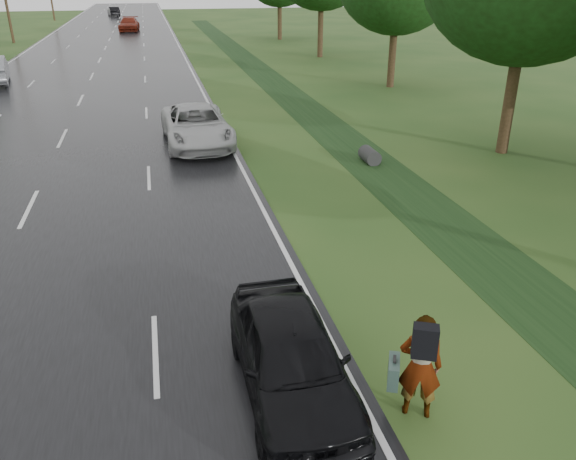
# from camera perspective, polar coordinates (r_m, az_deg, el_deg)

# --- Properties ---
(road) EXTENTS (14.00, 180.00, 0.04)m
(road) POSITION_cam_1_polar(r_m,az_deg,el_deg) (54.27, -18.25, 16.75)
(road) COLOR black
(road) RESTS_ON ground
(edge_stripe_east) EXTENTS (0.12, 180.00, 0.01)m
(edge_stripe_east) POSITION_cam_1_polar(r_m,az_deg,el_deg) (54.20, -10.82, 17.52)
(edge_stripe_east) COLOR silver
(edge_stripe_east) RESTS_ON road
(edge_stripe_west) EXTENTS (0.12, 180.00, 0.01)m
(edge_stripe_west) POSITION_cam_1_polar(r_m,az_deg,el_deg) (55.17, -25.48, 15.79)
(edge_stripe_west) COLOR silver
(edge_stripe_west) RESTS_ON road
(center_line) EXTENTS (0.12, 180.00, 0.01)m
(center_line) POSITION_cam_1_polar(r_m,az_deg,el_deg) (54.27, -18.25, 16.78)
(center_line) COLOR silver
(center_line) RESTS_ON road
(drainage_ditch) EXTENTS (2.20, 120.00, 0.56)m
(drainage_ditch) POSITION_cam_1_polar(r_m,az_deg,el_deg) (29.19, 2.02, 12.05)
(drainage_ditch) COLOR black
(drainage_ditch) RESTS_ON ground
(pedestrian) EXTENTS (0.89, 0.94, 1.83)m
(pedestrian) POSITION_cam_1_polar(r_m,az_deg,el_deg) (9.05, 13.16, -13.19)
(pedestrian) COLOR #A5998C
(pedestrian) RESTS_ON ground
(white_pickup) EXTENTS (2.74, 5.59, 1.53)m
(white_pickup) POSITION_cam_1_polar(r_m,az_deg,el_deg) (23.24, -9.26, 10.41)
(white_pickup) COLOR silver
(white_pickup) RESTS_ON road
(dark_sedan) EXTENTS (1.68, 4.14, 1.41)m
(dark_sedan) POSITION_cam_1_polar(r_m,az_deg,el_deg) (9.31, 0.35, -12.74)
(dark_sedan) COLOR black
(dark_sedan) RESTS_ON road
(far_car_red) EXTENTS (2.53, 5.51, 1.56)m
(far_car_red) POSITION_cam_1_polar(r_m,az_deg,el_deg) (73.82, -15.85, 19.47)
(far_car_red) COLOR maroon
(far_car_red) RESTS_ON road
(far_car_dark) EXTENTS (2.24, 4.53, 1.43)m
(far_car_dark) POSITION_cam_1_polar(r_m,az_deg,el_deg) (100.72, -17.30, 20.43)
(far_car_dark) COLOR black
(far_car_dark) RESTS_ON road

